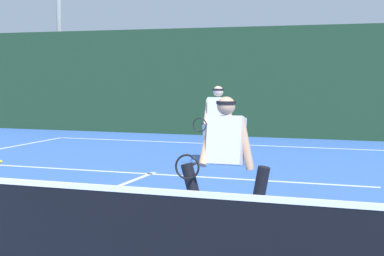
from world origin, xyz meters
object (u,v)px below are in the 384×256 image
Objects in this scene: tennis_ball at (1,162)px; player_far at (218,121)px; light_pole at (59,14)px; player_near at (225,158)px.

player_far is at bearing 18.87° from tennis_ball.
tennis_ball is 0.01× the size of light_pole.
tennis_ball is (-4.41, -1.51, -0.88)m from player_far.
player_near is 7.39m from tennis_ball.
light_pole reaches higher than player_near.
tennis_ball is at bearing -33.26° from player_near.
player_far reaches higher than player_near.
light_pole is at bearing 113.47° from tennis_ball.
player_near reaches higher than tennis_ball.
tennis_ball is at bearing -66.53° from light_pole.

